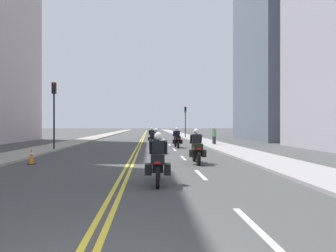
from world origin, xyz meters
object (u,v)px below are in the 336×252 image
traffic_cone_0 (31,156)px  traffic_light_far (185,116)px  motorcycle_0 (158,163)px  motorcycle_1 (197,149)px  motorcycle_4 (152,137)px  motorcycle_3 (177,140)px  traffic_light_near (54,104)px  motorcycle_2 (156,143)px  pedestrian_0 (214,136)px

traffic_cone_0 → traffic_light_far: size_ratio=0.18×
motorcycle_0 → motorcycle_1: (1.97, 5.18, -0.00)m
motorcycle_4 → traffic_light_far: bearing=68.7°
motorcycle_3 → traffic_light_near: traffic_light_near is taller
motorcycle_0 → motorcycle_3: (1.97, 15.93, -0.01)m
motorcycle_2 → traffic_light_near: traffic_light_near is taller
traffic_light_near → traffic_light_far: 24.16m
motorcycle_2 → traffic_cone_0: motorcycle_2 is taller
motorcycle_0 → traffic_cone_0: bearing=139.6°
motorcycle_1 → traffic_cone_0: 7.75m
motorcycle_3 → traffic_cone_0: bearing=-129.8°
motorcycle_1 → motorcycle_3: motorcycle_1 is taller
traffic_light_near → motorcycle_2: bearing=-21.0°
traffic_cone_0 → pedestrian_0: size_ratio=0.49×
pedestrian_0 → traffic_cone_0: bearing=119.1°
traffic_cone_0 → traffic_light_far: bearing=70.1°
motorcycle_4 → pedestrian_0: size_ratio=1.27×
motorcycle_1 → traffic_light_near: (-9.09, 8.38, 2.71)m
motorcycle_1 → motorcycle_4: size_ratio=1.09×
traffic_light_far → motorcycle_3: bearing=-98.6°
motorcycle_2 → traffic_light_far: (4.63, 23.81, 2.39)m
motorcycle_1 → motorcycle_4: (-2.00, 16.69, -0.01)m
motorcycle_2 → traffic_cone_0: (-5.94, -5.36, -0.25)m
motorcycle_4 → traffic_cone_0: bearing=-109.8°
traffic_light_near → motorcycle_4: bearing=49.5°
motorcycle_1 → pedestrian_0: 14.07m
motorcycle_0 → motorcycle_1: 5.55m
motorcycle_1 → pedestrian_0: motorcycle_1 is taller
motorcycle_4 → traffic_cone_0: (-5.75, -16.46, -0.26)m
motorcycle_0 → traffic_light_near: traffic_light_near is taller
motorcycle_2 → motorcycle_4: bearing=91.4°
motorcycle_0 → motorcycle_4: motorcycle_0 is taller
motorcycle_4 → pedestrian_0: 6.44m
pedestrian_0 → motorcycle_0: bearing=142.8°
motorcycle_3 → traffic_light_near: size_ratio=0.46×
motorcycle_1 → traffic_light_far: bearing=85.6°
motorcycle_1 → pedestrian_0: (3.64, 13.59, 0.18)m
traffic_light_far → pedestrian_0: bearing=-87.0°
traffic_light_far → pedestrian_0: (0.82, -15.81, -2.18)m
traffic_light_near → pedestrian_0: (12.73, 5.21, -2.53)m
motorcycle_0 → traffic_cone_0: (-5.77, 5.41, -0.27)m
motorcycle_3 → pedestrian_0: 4.63m
motorcycle_1 → traffic_cone_0: size_ratio=2.86×
motorcycle_4 → motorcycle_2: bearing=-89.5°
motorcycle_0 → traffic_light_near: bearing=120.5°
traffic_light_near → motorcycle_1: bearing=-42.7°
motorcycle_0 → traffic_light_far: size_ratio=0.51×
motorcycle_4 → traffic_cone_0: motorcycle_4 is taller
motorcycle_0 → traffic_light_near: (-7.12, 13.56, 2.71)m
motorcycle_1 → motorcycle_2: (-1.80, 5.59, -0.02)m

